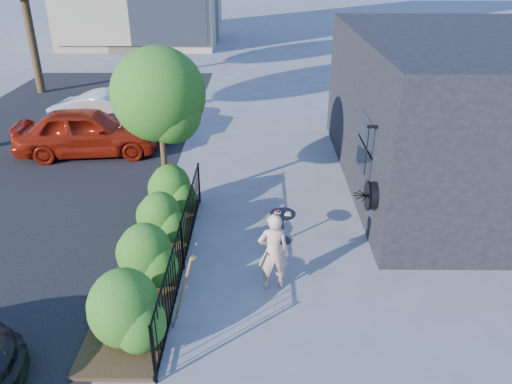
{
  "coord_description": "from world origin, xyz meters",
  "views": [
    {
      "loc": [
        0.06,
        -8.51,
        5.91
      ],
      "look_at": [
        -0.03,
        1.15,
        1.2
      ],
      "focal_mm": 35.0,
      "sensor_mm": 36.0,
      "label": 1
    }
  ],
  "objects_px": {
    "car_red": "(88,132)",
    "car_silver": "(118,114)",
    "patio_tree": "(161,101)",
    "woman": "(273,252)",
    "shovel": "(182,295)",
    "cafe_table": "(283,222)"
  },
  "relations": [
    {
      "from": "car_red",
      "to": "car_silver",
      "type": "relative_size",
      "value": 0.98
    },
    {
      "from": "patio_tree",
      "to": "car_red",
      "type": "xyz_separation_m",
      "value": [
        -3.14,
        3.61,
        -2.01
      ]
    },
    {
      "from": "car_silver",
      "to": "patio_tree",
      "type": "bearing_deg",
      "value": -144.72
    },
    {
      "from": "shovel",
      "to": "car_silver",
      "type": "bearing_deg",
      "value": 110.19
    },
    {
      "from": "cafe_table",
      "to": "patio_tree",
      "type": "bearing_deg",
      "value": 149.45
    },
    {
      "from": "patio_tree",
      "to": "cafe_table",
      "type": "relative_size",
      "value": 5.21
    },
    {
      "from": "shovel",
      "to": "patio_tree",
      "type": "bearing_deg",
      "value": 102.41
    },
    {
      "from": "patio_tree",
      "to": "car_red",
      "type": "distance_m",
      "value": 5.19
    },
    {
      "from": "patio_tree",
      "to": "woman",
      "type": "bearing_deg",
      "value": -52.67
    },
    {
      "from": "woman",
      "to": "car_red",
      "type": "height_order",
      "value": "woman"
    },
    {
      "from": "patio_tree",
      "to": "shovel",
      "type": "relative_size",
      "value": 2.72
    },
    {
      "from": "woman",
      "to": "car_red",
      "type": "xyz_separation_m",
      "value": [
        -5.69,
        6.95,
        -0.05
      ]
    },
    {
      "from": "patio_tree",
      "to": "car_silver",
      "type": "height_order",
      "value": "patio_tree"
    },
    {
      "from": "woman",
      "to": "car_red",
      "type": "relative_size",
      "value": 0.36
    },
    {
      "from": "woman",
      "to": "car_red",
      "type": "distance_m",
      "value": 8.98
    },
    {
      "from": "patio_tree",
      "to": "woman",
      "type": "relative_size",
      "value": 2.47
    },
    {
      "from": "woman",
      "to": "shovel",
      "type": "height_order",
      "value": "woman"
    },
    {
      "from": "car_red",
      "to": "car_silver",
      "type": "xyz_separation_m",
      "value": [
        0.47,
        1.86,
        -0.01
      ]
    },
    {
      "from": "car_red",
      "to": "car_silver",
      "type": "bearing_deg",
      "value": -21.03
    },
    {
      "from": "woman",
      "to": "car_silver",
      "type": "height_order",
      "value": "woman"
    },
    {
      "from": "shovel",
      "to": "car_silver",
      "type": "relative_size",
      "value": 0.32
    },
    {
      "from": "cafe_table",
      "to": "woman",
      "type": "distance_m",
      "value": 1.73
    }
  ]
}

